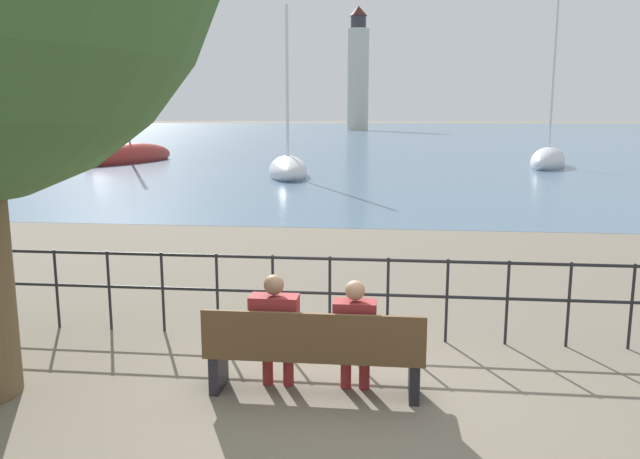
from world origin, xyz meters
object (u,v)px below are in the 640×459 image
sailboat_3 (131,156)px  sailboat_2 (548,160)px  sailboat_1 (288,170)px  harbor_lighthouse (358,73)px  park_bench (314,353)px  seated_person_left (275,327)px  seated_person_right (355,332)px

sailboat_3 → sailboat_2: bearing=8.8°
sailboat_1 → harbor_lighthouse: bearing=80.6°
park_bench → seated_person_left: size_ratio=1.79×
sailboat_1 → seated_person_left: bearing=-91.7°
seated_person_left → sailboat_3: sailboat_3 is taller
park_bench → seated_person_left: seated_person_left is taller
park_bench → sailboat_3: size_ratio=0.20×
park_bench → sailboat_3: bearing=115.8°
sailboat_3 → harbor_lighthouse: 103.20m
seated_person_left → sailboat_1: size_ratio=0.15×
seated_person_left → sailboat_3: (-14.79, 31.31, -0.30)m
sailboat_2 → harbor_lighthouse: (-15.92, 103.20, 11.82)m
seated_person_right → harbor_lighthouse: harbor_lighthouse is taller
sailboat_1 → sailboat_2: sailboat_2 is taller
seated_person_right → sailboat_1: (-4.44, 23.29, -0.34)m
park_bench → sailboat_1: 23.72m
seated_person_left → seated_person_right: 0.80m
park_bench → sailboat_2: 31.79m
sailboat_2 → harbor_lighthouse: size_ratio=0.48×
park_bench → harbor_lighthouse: 134.20m
sailboat_2 → harbor_lighthouse: harbor_lighthouse is taller
seated_person_left → park_bench: bearing=-11.2°
sailboat_3 → harbor_lighthouse: (8.82, 102.14, 11.85)m
sailboat_2 → harbor_lighthouse: bearing=118.3°
sailboat_3 → harbor_lighthouse: bearing=96.3°
park_bench → sailboat_2: bearing=72.5°
sailboat_1 → sailboat_3: sailboat_3 is taller
seated_person_left → sailboat_3: bearing=115.3°
sailboat_2 → seated_person_left: bearing=-88.6°
harbor_lighthouse → seated_person_right: bearing=-87.1°
sailboat_1 → park_bench: bearing=-90.8°
sailboat_2 → sailboat_1: bearing=-133.3°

